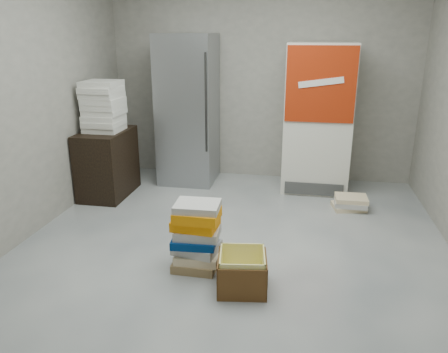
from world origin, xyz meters
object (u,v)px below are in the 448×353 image
steel_fridge (188,110)px  cardboard_box (242,274)px  wood_shelf (108,163)px  phonebook_stack_main (197,236)px  coke_cooler (318,118)px

steel_fridge → cardboard_box: steel_fridge is taller
steel_fridge → wood_shelf: (-0.83, -0.73, -0.55)m
steel_fridge → cardboard_box: (1.09, -2.50, -0.83)m
steel_fridge → wood_shelf: size_ratio=2.37×
phonebook_stack_main → cardboard_box: size_ratio=1.39×
coke_cooler → cardboard_box: bearing=-102.7°
coke_cooler → phonebook_stack_main: (-0.99, -2.26, -0.61)m
wood_shelf → phonebook_stack_main: (1.49, -1.53, -0.10)m
coke_cooler → cardboard_box: (-0.56, -2.50, -0.78)m
coke_cooler → wood_shelf: (-2.48, -0.72, -0.50)m
wood_shelf → cardboard_box: (1.92, -1.77, -0.27)m
steel_fridge → phonebook_stack_main: bearing=-73.6°
steel_fridge → coke_cooler: bearing=-0.2°
cardboard_box → wood_shelf: bearing=129.1°
coke_cooler → wood_shelf: coke_cooler is taller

